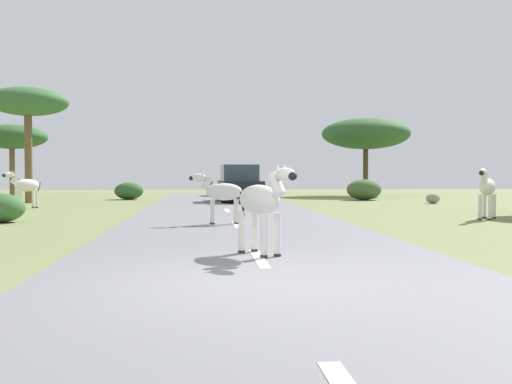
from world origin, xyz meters
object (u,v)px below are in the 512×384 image
Objects in this scene: tree_2 at (28,103)px; bush_0 at (364,190)px; bush_2 at (0,208)px; rock_0 at (433,198)px; car_0 at (235,182)px; bush_4 at (129,191)px; tree_6 at (366,134)px; zebra_3 at (487,188)px; zebra_0 at (262,201)px; zebra_2 at (25,186)px; tree_4 at (12,137)px; zebra_1 at (221,193)px; car_1 at (240,185)px.

bush_0 is (16.46, 1.56, -4.12)m from tree_2.
bush_2 is 2.11× the size of rock_0.
bush_2 is at bearing -77.67° from tree_2.
bush_4 is (-5.91, -4.52, -0.39)m from car_0.
bush_0 is at bearing -106.41° from tree_6.
zebra_3 is 1.04× the size of bush_4.
tree_6 is (9.30, 27.07, 2.97)m from zebra_0.
zebra_2 is 7.08m from bush_2.
zebra_0 is at bearing -65.60° from tree_4.
bush_0 is (7.41, 20.66, -0.38)m from zebra_0.
tree_4 is 2.84× the size of bush_4.
tree_2 reaches higher than zebra_2.
rock_0 is (18.62, -2.27, -4.42)m from tree_2.
tree_6 reaches higher than zebra_3.
tree_4 is 0.78× the size of tree_6.
bush_2 is (-6.08, 1.62, -0.46)m from zebra_1.
tree_2 reaches higher than zebra_3.
zebra_0 reaches higher than zebra_2.
zebra_2 is at bearing -110.96° from bush_4.
bush_0 is at bearing -53.94° from zebra_3.
tree_4 reaches higher than bush_4.
zebra_3 reaches higher than rock_0.
tree_4 reaches higher than car_1.
zebra_0 is 0.97× the size of zebra_2.
zebra_3 is at bearing -162.91° from zebra_0.
tree_4 reaches higher than zebra_1.
bush_0 is at bearing 43.14° from bush_2.
tree_2 is 6.82m from bush_4.
car_0 is 13.63m from tree_4.
tree_6 is (1.86, 19.62, 2.94)m from zebra_3.
bush_0 is 19.11m from bush_2.
rock_0 is (8.77, -1.76, -0.62)m from car_1.
tree_2 is (-16.49, 11.65, 3.71)m from zebra_3.
bush_4 is (7.45, -4.66, -3.11)m from tree_4.
bush_4 is at bearing -14.76° from zebra_3.
bush_4 is 15.49m from rock_0.
zebra_0 is at bearing -95.80° from car_0.
tree_4 is 20.61m from bush_2.
rock_0 is at bearing -88.46° from tree_6.
tree_2 is at bearing -67.95° from tree_4.
tree_4 is at bearing 154.80° from rock_0.
bush_4 is 2.36× the size of rock_0.
car_1 is 12.38m from tree_6.
tree_6 reaches higher than car_1.
bush_2 reaches higher than rock_0.
tree_4 reaches higher than bush_0.
rock_0 is at bearing -53.58° from car_0.
zebra_2 is at bearing -70.72° from tree_4.
car_0 is 0.80× the size of tree_6.
bush_2 is (2.51, -11.51, -4.25)m from tree_2.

